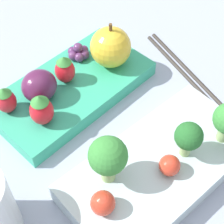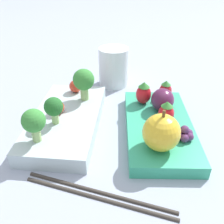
{
  "view_description": "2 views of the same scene",
  "coord_description": "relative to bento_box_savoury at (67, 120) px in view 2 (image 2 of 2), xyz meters",
  "views": [
    {
      "loc": [
        0.17,
        0.22,
        0.38
      ],
      "look_at": [
        -0.01,
        0.0,
        0.04
      ],
      "focal_mm": 60.0,
      "sensor_mm": 36.0,
      "label": 1
    },
    {
      "loc": [
        -0.37,
        -0.05,
        0.27
      ],
      "look_at": [
        -0.01,
        0.0,
        0.04
      ],
      "focal_mm": 40.0,
      "sensor_mm": 36.0,
      "label": 2
    }
  ],
  "objects": [
    {
      "name": "broccoli_floret_1",
      "position": [
        0.06,
        -0.02,
        0.05
      ],
      "size": [
        0.04,
        0.04,
        0.06
      ],
      "color": "#93B770",
      "rests_on": "bento_box_savoury"
    },
    {
      "name": "bento_box_savoury",
      "position": [
        0.0,
        0.0,
        0.0
      ],
      "size": [
        0.23,
        0.12,
        0.03
      ],
      "color": "silver",
      "rests_on": "ground_plane"
    },
    {
      "name": "broccoli_floret_0",
      "position": [
        -0.08,
        0.02,
        0.05
      ],
      "size": [
        0.04,
        0.04,
        0.05
      ],
      "color": "#93B770",
      "rests_on": "bento_box_savoury"
    },
    {
      "name": "bento_box_fruit",
      "position": [
        0.0,
        -0.17,
        -0.0
      ],
      "size": [
        0.23,
        0.14,
        0.02
      ],
      "color": "#33A87F",
      "rests_on": "ground_plane"
    },
    {
      "name": "plum",
      "position": [
        0.05,
        -0.17,
        0.03
      ],
      "size": [
        0.05,
        0.04,
        0.04
      ],
      "color": "#511E42",
      "rests_on": "bento_box_fruit"
    },
    {
      "name": "chopsticks_pair",
      "position": [
        -0.15,
        -0.09,
        -0.01
      ],
      "size": [
        0.06,
        0.21,
        0.01
      ],
      "color": "#332D28",
      "rests_on": "ground_plane"
    },
    {
      "name": "cherry_tomato_0",
      "position": [
        0.09,
        0.0,
        0.03
      ],
      "size": [
        0.03,
        0.03,
        0.03
      ],
      "color": "red",
      "rests_on": "bento_box_savoury"
    },
    {
      "name": "strawberry_0",
      "position": [
        0.01,
        -0.18,
        0.03
      ],
      "size": [
        0.03,
        0.03,
        0.04
      ],
      "color": "red",
      "rests_on": "bento_box_fruit"
    },
    {
      "name": "apple",
      "position": [
        -0.06,
        -0.16,
        0.04
      ],
      "size": [
        0.06,
        0.06,
        0.07
      ],
      "color": "gold",
      "rests_on": "bento_box_fruit"
    },
    {
      "name": "cherry_tomato_1",
      "position": [
        0.0,
        0.01,
        0.03
      ],
      "size": [
        0.02,
        0.02,
        0.02
      ],
      "color": "red",
      "rests_on": "bento_box_savoury"
    },
    {
      "name": "strawberry_2",
      "position": [
        0.07,
        -0.14,
        0.03
      ],
      "size": [
        0.03,
        0.03,
        0.04
      ],
      "color": "red",
      "rests_on": "bento_box_fruit"
    },
    {
      "name": "ground_plane",
      "position": [
        0.01,
        -0.08,
        -0.01
      ],
      "size": [
        4.0,
        4.0,
        0.0
      ],
      "primitive_type": "plane",
      "color": "#939EB2"
    },
    {
      "name": "grape_cluster",
      "position": [
        -0.04,
        -0.2,
        0.02
      ],
      "size": [
        0.03,
        0.03,
        0.02
      ],
      "color": "#562D5B",
      "rests_on": "bento_box_fruit"
    },
    {
      "name": "drinking_cup",
      "position": [
        0.18,
        -0.06,
        0.03
      ],
      "size": [
        0.07,
        0.07,
        0.09
      ],
      "color": "silver",
      "rests_on": "ground_plane"
    },
    {
      "name": "strawberry_1",
      "position": [
        0.09,
        -0.18,
        0.03
      ],
      "size": [
        0.03,
        0.03,
        0.04
      ],
      "color": "red",
      "rests_on": "bento_box_fruit"
    },
    {
      "name": "broccoli_floret_2",
      "position": [
        -0.03,
        0.01,
        0.04
      ],
      "size": [
        0.03,
        0.03,
        0.05
      ],
      "color": "#93B770",
      "rests_on": "bento_box_savoury"
    }
  ]
}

